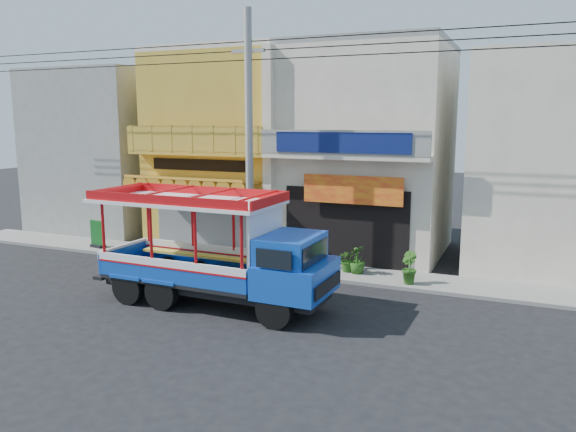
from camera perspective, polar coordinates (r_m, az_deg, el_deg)
The scene contains 13 objects.
ground at distance 16.99m, azimuth -5.85°, elevation -8.55°, with size 90.00×90.00×0.00m, color black.
sidewalk at distance 20.41m, azimuth -0.41°, elevation -5.17°, with size 30.00×2.00×0.12m, color slate.
shophouse_left at distance 25.07m, azimuth -5.23°, elevation 6.95°, with size 6.00×7.50×8.24m.
shophouse_right at distance 22.85m, azimuth 8.24°, elevation 6.62°, with size 6.00×6.75×8.24m.
party_pilaster at distance 20.95m, azimuth -2.01°, elevation 6.14°, with size 0.35×0.30×8.00m, color beige.
filler_building_left at distance 29.09m, azimuth -17.49°, elevation 6.32°, with size 6.00×6.00×7.60m, color gray.
filler_building_right at distance 22.16m, azimuth 26.07°, elevation 4.84°, with size 6.00×6.00×7.60m, color beige.
utility_pole at distance 19.45m, azimuth -3.59°, elevation 8.89°, with size 28.00×0.26×9.00m.
songthaew_truck at distance 15.96m, azimuth -6.05°, elevation -3.80°, with size 7.14×2.53×3.31m.
green_sign at distance 24.42m, azimuth -18.79°, elevation -1.94°, with size 0.73×0.42×1.11m.
potted_plant_a at distance 19.60m, azimuth 6.18°, elevation -4.41°, with size 0.76×0.66×0.85m, color #255317.
potted_plant_b at distance 18.47m, azimuth 12.15°, elevation -5.14°, with size 0.57×0.46×1.04m, color #255317.
potted_plant_c at distance 19.38m, azimuth 7.06°, elevation -4.40°, with size 0.54×0.54×0.97m, color #255317.
Camera 1 is at (7.87, -14.08, 5.33)m, focal length 35.00 mm.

